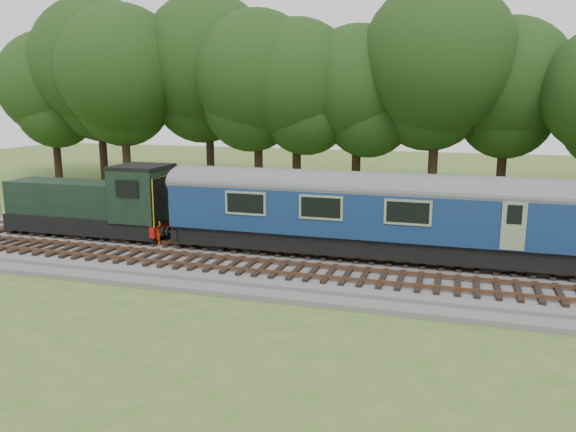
% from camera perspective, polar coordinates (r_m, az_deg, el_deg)
% --- Properties ---
extents(ground, '(120.00, 120.00, 0.00)m').
position_cam_1_polar(ground, '(24.65, 0.30, -5.27)').
color(ground, '#405F23').
rests_on(ground, ground).
extents(ballast, '(70.00, 7.00, 0.35)m').
position_cam_1_polar(ballast, '(24.60, 0.30, -4.88)').
color(ballast, '#4C4C4F').
rests_on(ballast, ground).
extents(track_north, '(67.20, 2.40, 0.21)m').
position_cam_1_polar(track_north, '(25.83, 1.21, -3.52)').
color(track_north, black).
rests_on(track_north, ballast).
extents(track_south, '(67.20, 2.40, 0.21)m').
position_cam_1_polar(track_south, '(23.07, -0.85, -5.38)').
color(track_south, black).
rests_on(track_south, ballast).
extents(fence, '(64.00, 0.12, 1.00)m').
position_cam_1_polar(fence, '(28.83, 2.90, -2.77)').
color(fence, '#6B6054').
rests_on(fence, ground).
extents(tree_line, '(70.00, 8.00, 18.00)m').
position_cam_1_polar(tree_line, '(45.66, 8.33, 2.48)').
color(tree_line, black).
rests_on(tree_line, ground).
extents(dmu_railcar, '(18.05, 2.86, 3.88)m').
position_cam_1_polar(dmu_railcar, '(24.69, 8.22, 0.87)').
color(dmu_railcar, black).
rests_on(dmu_railcar, ground).
extents(shunter_loco, '(8.91, 2.60, 3.38)m').
position_cam_1_polar(shunter_loco, '(30.21, -18.90, 1.11)').
color(shunter_loco, black).
rests_on(shunter_loco, ground).
extents(worker, '(0.60, 0.43, 1.56)m').
position_cam_1_polar(worker, '(27.53, -13.29, -1.34)').
color(worker, '#E34C0B').
rests_on(worker, ballast).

